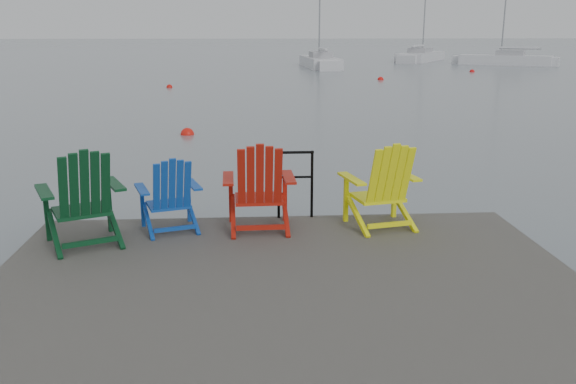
{
  "coord_description": "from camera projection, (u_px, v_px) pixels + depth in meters",
  "views": [
    {
      "loc": [
        -0.36,
        -5.29,
        2.92
      ],
      "look_at": [
        0.15,
        2.45,
        0.85
      ],
      "focal_mm": 38.0,
      "sensor_mm": 36.0,
      "label": 1
    }
  ],
  "objects": [
    {
      "name": "sailboat_far",
      "position": [
        505.0,
        61.0,
        51.66
      ],
      "size": [
        7.37,
        5.48,
        10.39
      ],
      "rotation": [
        0.0,
        0.0,
        1.03
      ],
      "color": "silver",
      "rests_on": "ground"
    },
    {
      "name": "chair_red",
      "position": [
        259.0,
        186.0,
        7.47
      ],
      "size": [
        0.9,
        0.84,
        1.11
      ],
      "rotation": [
        0.0,
        0.0,
        0.03
      ],
      "color": "#AE190C",
      "rests_on": "dock"
    },
    {
      "name": "buoy_b",
      "position": [
        169.0,
        87.0,
        31.69
      ],
      "size": [
        0.32,
        0.32,
        0.32
      ],
      "primitive_type": "sphere",
      "color": "red",
      "rests_on": "ground"
    },
    {
      "name": "sailboat_mid",
      "position": [
        421.0,
        57.0,
        58.06
      ],
      "size": [
        6.82,
        9.31,
        12.8
      ],
      "rotation": [
        0.0,
        0.0,
        -0.53
      ],
      "color": "silver",
      "rests_on": "ground"
    },
    {
      "name": "ground",
      "position": [
        289.0,
        342.0,
        5.88
      ],
      "size": [
        400.0,
        400.0,
        0.0
      ],
      "primitive_type": "plane",
      "color": "slate",
      "rests_on": "ground"
    },
    {
      "name": "chair_yellow",
      "position": [
        383.0,
        185.0,
        7.58
      ],
      "size": [
        0.99,
        0.94,
        1.09
      ],
      "rotation": [
        0.0,
        0.0,
        0.22
      ],
      "color": "#FCFF0E",
      "rests_on": "dock"
    },
    {
      "name": "dock",
      "position": [
        289.0,
        309.0,
        5.79
      ],
      "size": [
        6.0,
        5.0,
        1.4
      ],
      "color": "#292724",
      "rests_on": "ground"
    },
    {
      "name": "chair_green",
      "position": [
        83.0,
        197.0,
        6.93
      ],
      "size": [
        1.12,
        1.07,
        1.15
      ],
      "rotation": [
        0.0,
        0.0,
        0.42
      ],
      "color": "#0A381B",
      "rests_on": "dock"
    },
    {
      "name": "sailboat_near",
      "position": [
        320.0,
        63.0,
        48.49
      ],
      "size": [
        2.58,
        8.6,
        11.75
      ],
      "rotation": [
        0.0,
        0.0,
        0.04
      ],
      "color": "silver",
      "rests_on": "ground"
    },
    {
      "name": "buoy_d",
      "position": [
        381.0,
        80.0,
        36.45
      ],
      "size": [
        0.37,
        0.37,
        0.37
      ],
      "primitive_type": "sphere",
      "color": "red",
      "rests_on": "ground"
    },
    {
      "name": "chair_blue",
      "position": [
        170.0,
        194.0,
        7.45
      ],
      "size": [
        0.89,
        0.84,
        0.94
      ],
      "rotation": [
        0.0,
        0.0,
        0.31
      ],
      "color": "#0F41A4",
      "rests_on": "dock"
    },
    {
      "name": "buoy_c",
      "position": [
        472.0,
        72.0,
        43.24
      ],
      "size": [
        0.36,
        0.36,
        0.36
      ],
      "primitive_type": "sphere",
      "color": "red",
      "rests_on": "ground"
    },
    {
      "name": "handrail",
      "position": [
        295.0,
        178.0,
        7.99
      ],
      "size": [
        0.48,
        0.04,
        0.9
      ],
      "color": "black",
      "rests_on": "dock"
    },
    {
      "name": "buoy_a",
      "position": [
        187.0,
        135.0,
        17.5
      ],
      "size": [
        0.39,
        0.39,
        0.39
      ],
      "primitive_type": "sphere",
      "color": "red",
      "rests_on": "ground"
    }
  ]
}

